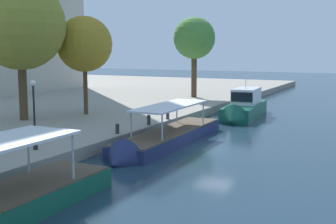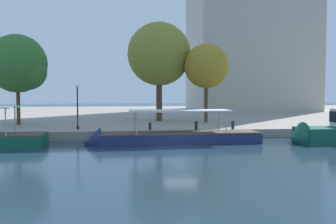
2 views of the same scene
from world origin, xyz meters
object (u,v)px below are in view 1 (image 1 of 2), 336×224
at_px(tour_boat_1, 164,141).
at_px(mooring_bollard_0, 117,128).
at_px(motor_yacht_2, 244,109).
at_px(lamp_post, 34,110).
at_px(tree_1, 21,24).
at_px(tree_2, 195,39).
at_px(mooring_bollard_1, 149,119).
at_px(tree_0, 85,45).
at_px(mooring_bollard_2, 168,114).

distance_m(tour_boat_1, mooring_bollard_0, 3.47).
distance_m(tour_boat_1, motor_yacht_2, 15.42).
bearing_deg(lamp_post, tree_1, 46.54).
height_order(tour_boat_1, mooring_bollard_0, tour_boat_1).
xyz_separation_m(tour_boat_1, tree_2, (24.24, 8.05, 7.69)).
bearing_deg(mooring_bollard_1, tree_2, 13.63).
relative_size(tree_0, tree_1, 0.76).
distance_m(lamp_post, tree_1, 13.81).
xyz_separation_m(mooring_bollard_0, mooring_bollard_1, (4.24, -0.21, 0.05)).
height_order(motor_yacht_2, tree_0, tree_0).
distance_m(motor_yacht_2, mooring_bollard_0, 17.16).
height_order(mooring_bollard_1, tree_1, tree_1).
bearing_deg(tour_boat_1, mooring_bollard_2, -156.72).
bearing_deg(tree_0, tour_boat_1, -118.24).
bearing_deg(tree_0, mooring_bollard_1, -110.01).
bearing_deg(tree_0, mooring_bollard_2, -86.43).
distance_m(mooring_bollard_1, tree_0, 10.53).
xyz_separation_m(mooring_bollard_1, mooring_bollard_2, (3.49, 0.06, -0.00)).
relative_size(tree_1, tree_2, 1.18).
relative_size(motor_yacht_2, mooring_bollard_0, 15.23).
xyz_separation_m(mooring_bollard_0, tree_1, (2.06, 10.65, 7.64)).
height_order(lamp_post, tree_2, tree_2).
bearing_deg(lamp_post, tour_boat_1, -30.32).
bearing_deg(mooring_bollard_1, tour_boat_1, -135.76).
relative_size(tour_boat_1, mooring_bollard_0, 20.19).
height_order(mooring_bollard_0, mooring_bollard_2, mooring_bollard_2).
bearing_deg(mooring_bollard_0, motor_yacht_2, -14.00).
bearing_deg(tour_boat_1, tree_2, -162.93).
bearing_deg(tour_boat_1, mooring_bollard_0, -69.05).
bearing_deg(mooring_bollard_0, mooring_bollard_2, -1.09).
bearing_deg(mooring_bollard_2, lamp_post, 173.44).
distance_m(tour_boat_1, tree_2, 26.67).
height_order(mooring_bollard_0, tree_2, tree_2).
bearing_deg(motor_yacht_2, tour_boat_1, -8.88).
distance_m(lamp_post, tree_0, 15.78).
xyz_separation_m(motor_yacht_2, tree_1, (-14.58, 14.80, 7.98)).
bearing_deg(motor_yacht_2, tree_1, -50.41).
distance_m(tour_boat_1, mooring_bollard_2, 7.17).
height_order(lamp_post, tree_1, tree_1).
distance_m(mooring_bollard_0, lamp_post, 7.05).
relative_size(motor_yacht_2, lamp_post, 2.67).
bearing_deg(mooring_bollard_1, mooring_bollard_2, 1.05).
relative_size(mooring_bollard_0, tree_2, 0.07).
height_order(tree_0, tree_2, tree_2).
relative_size(tour_boat_1, mooring_bollard_1, 17.73).
xyz_separation_m(tree_1, tree_2, (23.44, -5.70, -0.83)).
bearing_deg(tree_0, lamp_post, -154.88).
bearing_deg(mooring_bollard_2, tree_2, 15.99).
bearing_deg(mooring_bollard_2, tree_0, 93.57).
height_order(tour_boat_1, tree_0, tree_0).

